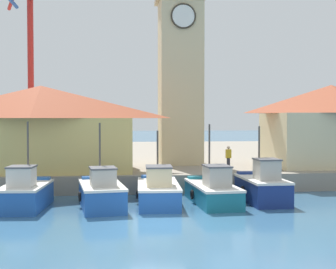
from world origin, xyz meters
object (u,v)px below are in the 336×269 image
at_px(warehouse_right, 331,124).
at_px(dock_worker_near_tower, 228,158).
at_px(fishing_boat_center, 262,187).
at_px(warehouse_left, 41,127).
at_px(clock_tower, 180,54).
at_px(fishing_boat_left_outer, 101,193).
at_px(fishing_boat_left_inner, 158,191).
at_px(fishing_boat_mid_left, 213,191).
at_px(fishing_boat_far_left, 25,193).
at_px(port_crane_near, 30,80).

bearing_deg(warehouse_right, dock_worker_near_tower, -162.72).
xyz_separation_m(fishing_boat_center, warehouse_right, (7.44, 7.53, 3.26)).
distance_m(warehouse_left, dock_worker_near_tower, 12.25).
relative_size(clock_tower, warehouse_right, 1.88).
bearing_deg(fishing_boat_center, clock_tower, 106.74).
distance_m(fishing_boat_left_outer, warehouse_right, 18.33).
height_order(fishing_boat_left_outer, warehouse_left, warehouse_left).
height_order(clock_tower, warehouse_right, clock_tower).
relative_size(fishing_boat_left_inner, fishing_boat_mid_left, 1.01).
xyz_separation_m(fishing_boat_left_inner, dock_worker_near_tower, (5.02, 5.10, 1.24)).
distance_m(fishing_boat_mid_left, warehouse_right, 13.27).
distance_m(fishing_boat_center, clock_tower, 13.68).
distance_m(clock_tower, warehouse_left, 11.66).
distance_m(fishing_boat_far_left, fishing_boat_center, 12.40).
distance_m(fishing_boat_left_outer, dock_worker_near_tower, 9.85).
relative_size(fishing_boat_mid_left, clock_tower, 0.31).
xyz_separation_m(fishing_boat_left_outer, fishing_boat_left_inner, (2.94, 0.58, -0.04)).
height_order(fishing_boat_mid_left, warehouse_right, warehouse_right).
relative_size(fishing_boat_left_outer, fishing_boat_center, 1.12).
relative_size(fishing_boat_mid_left, fishing_boat_center, 1.20).
distance_m(fishing_boat_mid_left, dock_worker_near_tower, 5.79).
bearing_deg(fishing_boat_mid_left, fishing_boat_left_outer, -175.73).
xyz_separation_m(fishing_boat_left_inner, port_crane_near, (-10.12, 20.26, 7.35)).
height_order(fishing_boat_far_left, fishing_boat_left_inner, fishing_boat_far_left).
distance_m(fishing_boat_left_inner, warehouse_left, 10.04).
xyz_separation_m(warehouse_right, dock_worker_near_tower, (-8.10, -2.52, -2.13)).
distance_m(warehouse_left, warehouse_right, 20.14).
bearing_deg(fishing_boat_left_outer, fishing_boat_center, 4.38).
xyz_separation_m(fishing_boat_mid_left, fishing_boat_center, (2.78, 0.22, 0.12)).
xyz_separation_m(fishing_boat_mid_left, clock_tower, (-0.31, 10.48, 8.63)).
bearing_deg(dock_worker_near_tower, clock_tower, 114.85).
xyz_separation_m(warehouse_right, port_crane_near, (-23.23, 12.65, 3.98)).
relative_size(warehouse_right, port_crane_near, 0.48).
bearing_deg(warehouse_right, port_crane_near, 151.43).
bearing_deg(fishing_boat_left_outer, fishing_boat_mid_left, 4.27).
relative_size(fishing_boat_mid_left, warehouse_left, 0.44).
xyz_separation_m(clock_tower, warehouse_right, (10.52, -2.73, -5.25)).
distance_m(fishing_boat_left_outer, clock_tower, 14.95).
relative_size(fishing_boat_far_left, clock_tower, 0.26).
bearing_deg(warehouse_left, fishing_boat_center, -26.68).
bearing_deg(fishing_boat_center, warehouse_right, 45.37).
bearing_deg(fishing_boat_left_outer, warehouse_right, 27.04).
distance_m(fishing_boat_far_left, warehouse_right, 21.65).
height_order(fishing_boat_left_outer, fishing_boat_left_inner, fishing_boat_left_outer).
height_order(fishing_boat_far_left, clock_tower, clock_tower).
bearing_deg(warehouse_left, fishing_boat_far_left, -87.70).
distance_m(fishing_boat_left_outer, fishing_boat_left_inner, 3.00).
height_order(port_crane_near, dock_worker_near_tower, port_crane_near).
bearing_deg(port_crane_near, fishing_boat_left_outer, -71.00).
bearing_deg(fishing_boat_center, fishing_boat_mid_left, -175.39).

